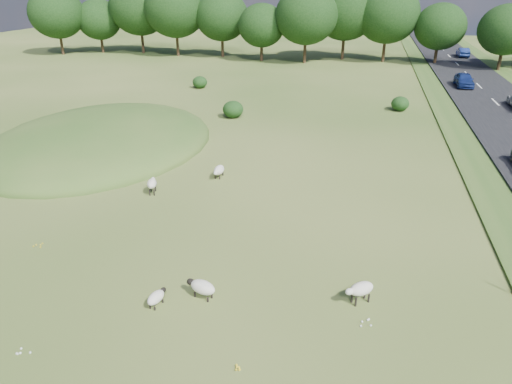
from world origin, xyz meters
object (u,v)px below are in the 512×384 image
sheep_1 (202,287)px  sheep_3 (156,297)px  sheep_2 (361,289)px  car_4 (441,35)px  sheep_4 (152,184)px  car_3 (464,80)px  sheep_0 (219,170)px  car_0 (463,52)px

sheep_1 → sheep_3: bearing=46.7°
sheep_2 → car_4: 94.97m
sheep_4 → car_3: car_3 is taller
car_4 → car_3: bearing=85.8°
sheep_0 → car_3: (19.36, 31.44, 0.53)m
sheep_1 → car_4: car_4 is taller
sheep_4 → sheep_3: bearing=-171.9°
sheep_3 → car_0: bearing=-5.1°
sheep_4 → car_4: 90.39m
sheep_0 → sheep_2: bearing=42.2°
sheep_0 → sheep_4: size_ratio=1.06×
sheep_2 → sheep_3: (-7.48, -1.93, -0.25)m
car_4 → sheep_1: bearing=78.0°
sheep_1 → sheep_2: sheep_2 is taller
car_0 → car_4: car_0 is taller
sheep_0 → sheep_3: (1.47, -12.45, -0.11)m
sheep_2 → car_3: size_ratio=0.27×
sheep_3 → car_0: 71.59m
car_0 → car_4: bearing=-90.0°
sheep_0 → car_0: (23.16, 55.77, 0.47)m
sheep_3 → car_3: 47.41m
sheep_2 → sheep_3: size_ratio=1.14×
sheep_1 → car_0: (20.18, 67.36, 0.48)m
sheep_3 → car_4: bearing=-0.2°
sheep_2 → car_0: bearing=-139.8°
sheep_0 → car_4: size_ratio=0.30×
sheep_3 → sheep_0: bearing=19.3°
sheep_4 → car_4: car_4 is taller
sheep_4 → car_3: 41.19m
sheep_0 → sheep_3: size_ratio=1.24×
sheep_0 → sheep_3: 12.54m
car_3 → sheep_1: bearing=-110.8°
sheep_4 → car_0: bearing=-41.7°
sheep_1 → car_0: car_0 is taller
car_3 → car_4: bearing=85.8°
sheep_0 → sheep_1: size_ratio=0.98×
sheep_2 → car_0: car_0 is taller
sheep_2 → car_3: bearing=-141.7°
car_4 → sheep_4: bearing=73.1°
sheep_4 → car_3: (22.41, 34.56, 0.40)m
sheep_1 → car_3: (16.38, 43.03, 0.54)m
sheep_3 → car_0: car_0 is taller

